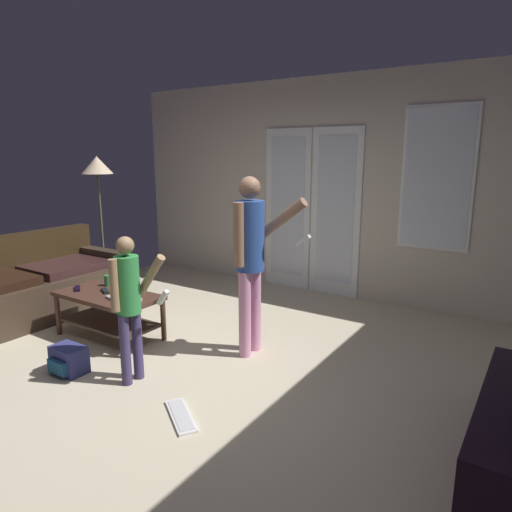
# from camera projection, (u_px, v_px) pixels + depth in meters

# --- Properties ---
(ground_plane) EXTENTS (5.71, 5.55, 0.02)m
(ground_plane) POSITION_uv_depth(u_px,v_px,m) (171.00, 371.00, 3.78)
(ground_plane) COLOR beige
(wall_back_with_doors) EXTENTS (5.71, 0.09, 2.71)m
(wall_back_with_doors) POSITION_uv_depth(u_px,v_px,m) (322.00, 190.00, 5.70)
(wall_back_with_doors) COLOR beige
(wall_back_with_doors) RESTS_ON ground_plane
(leather_couch) EXTENTS (0.90, 2.08, 0.88)m
(leather_couch) POSITION_uv_depth(u_px,v_px,m) (27.00, 290.00, 4.96)
(leather_couch) COLOR #392C21
(leather_couch) RESTS_ON ground_plane
(coffee_table) EXTENTS (1.05, 0.53, 0.44)m
(coffee_table) POSITION_uv_depth(u_px,v_px,m) (109.00, 306.00, 4.39)
(coffee_table) COLOR #482C22
(coffee_table) RESTS_ON ground_plane
(person_adult) EXTENTS (0.61, 0.43, 1.57)m
(person_adult) POSITION_uv_depth(u_px,v_px,m) (251.00, 250.00, 3.91)
(person_adult) COLOR pink
(person_adult) RESTS_ON ground_plane
(person_child) EXTENTS (0.39, 0.31, 1.16)m
(person_child) POSITION_uv_depth(u_px,v_px,m) (129.00, 297.00, 3.45)
(person_child) COLOR #3C345E
(person_child) RESTS_ON ground_plane
(floor_lamp) EXTENTS (0.40, 0.40, 1.73)m
(floor_lamp) POSITION_uv_depth(u_px,v_px,m) (97.00, 172.00, 5.90)
(floor_lamp) COLOR #392F24
(floor_lamp) RESTS_ON ground_plane
(backpack) EXTENTS (0.29, 0.22, 0.22)m
(backpack) POSITION_uv_depth(u_px,v_px,m) (68.00, 360.00, 3.72)
(backpack) COLOR navy
(backpack) RESTS_ON ground_plane
(loose_keyboard) EXTENTS (0.44, 0.36, 0.02)m
(loose_keyboard) POSITION_uv_depth(u_px,v_px,m) (181.00, 416.00, 3.10)
(loose_keyboard) COLOR white
(loose_keyboard) RESTS_ON ground_plane
(laptop_closed) EXTENTS (0.35, 0.28, 0.02)m
(laptop_closed) POSITION_uv_depth(u_px,v_px,m) (124.00, 298.00, 4.19)
(laptop_closed) COLOR #BCB7BD
(laptop_closed) RESTS_ON coffee_table
(cup_near_edge) EXTENTS (0.08, 0.08, 0.11)m
(cup_near_edge) POSITION_uv_depth(u_px,v_px,m) (108.00, 280.00, 4.62)
(cup_near_edge) COLOR #328647
(cup_near_edge) RESTS_ON coffee_table
(tv_remote_black) EXTENTS (0.17, 0.12, 0.02)m
(tv_remote_black) POSITION_uv_depth(u_px,v_px,m) (105.00, 291.00, 4.42)
(tv_remote_black) COLOR black
(tv_remote_black) RESTS_ON coffee_table
(dvd_remote_slim) EXTENTS (0.17, 0.14, 0.02)m
(dvd_remote_slim) POSITION_uv_depth(u_px,v_px,m) (77.00, 288.00, 4.50)
(dvd_remote_slim) COLOR black
(dvd_remote_slim) RESTS_ON coffee_table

